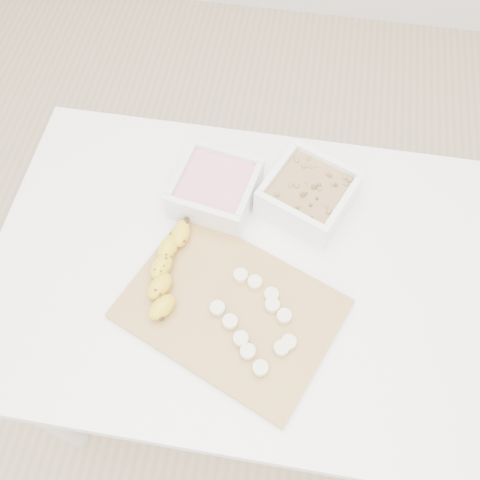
% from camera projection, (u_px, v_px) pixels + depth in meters
% --- Properties ---
extents(ground, '(3.50, 3.50, 0.00)m').
position_uv_depth(ground, '(238.00, 369.00, 1.73)').
color(ground, '#C6AD89').
rests_on(ground, ground).
extents(table, '(1.00, 0.70, 0.75)m').
position_uv_depth(table, '(238.00, 287.00, 1.15)').
color(table, white).
rests_on(table, ground).
extents(bowl_yogurt, '(0.19, 0.19, 0.08)m').
position_uv_depth(bowl_yogurt, '(215.00, 188.00, 1.11)').
color(bowl_yogurt, white).
rests_on(bowl_yogurt, table).
extents(bowl_granola, '(0.22, 0.22, 0.08)m').
position_uv_depth(bowl_granola, '(308.00, 194.00, 1.11)').
color(bowl_granola, white).
rests_on(bowl_granola, table).
extents(cutting_board, '(0.46, 0.40, 0.01)m').
position_uv_depth(cutting_board, '(231.00, 309.00, 1.02)').
color(cutting_board, '#B08942').
rests_on(cutting_board, table).
extents(banana, '(0.10, 0.22, 0.04)m').
position_uv_depth(banana, '(168.00, 271.00, 1.03)').
color(banana, gold).
rests_on(banana, cutting_board).
extents(banana_slices, '(0.17, 0.20, 0.02)m').
position_uv_depth(banana_slices, '(257.00, 320.00, 0.99)').
color(banana_slices, beige).
rests_on(banana_slices, cutting_board).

